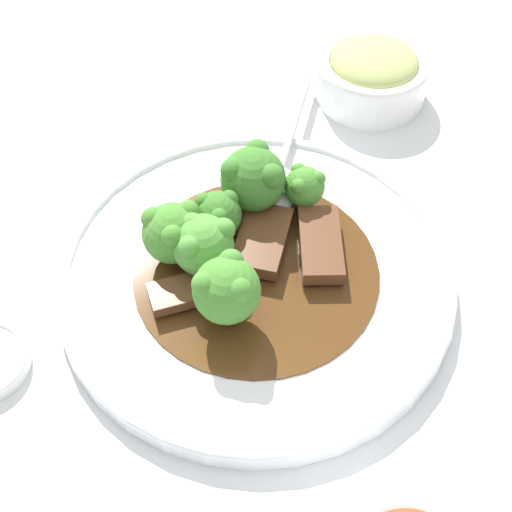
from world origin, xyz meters
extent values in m
plane|color=silver|center=(0.00, 0.00, 0.00)|extent=(4.00, 4.00, 0.00)
cylinder|color=white|center=(0.00, 0.00, 0.01)|extent=(0.32, 0.32, 0.01)
torus|color=white|center=(0.00, 0.00, 0.01)|extent=(0.32, 0.32, 0.01)
cylinder|color=#4C2D14|center=(0.00, 0.00, 0.01)|extent=(0.20, 0.20, 0.00)
cube|color=#56331E|center=(0.03, -0.05, 0.03)|extent=(0.08, 0.05, 0.01)
cube|color=#56331E|center=(0.02, 0.00, 0.03)|extent=(0.07, 0.04, 0.01)
cube|color=#56331E|center=(-0.04, 0.05, 0.02)|extent=(0.05, 0.06, 0.01)
cylinder|color=#7FA84C|center=(0.07, 0.02, 0.02)|extent=(0.02, 0.02, 0.01)
sphere|color=#387028|center=(0.07, 0.02, 0.05)|extent=(0.05, 0.05, 0.05)
sphere|color=#387028|center=(0.08, 0.02, 0.06)|extent=(0.02, 0.02, 0.02)
sphere|color=#387028|center=(0.06, 0.03, 0.06)|extent=(0.02, 0.02, 0.02)
sphere|color=#387028|center=(0.06, 0.00, 0.06)|extent=(0.02, 0.02, 0.02)
cylinder|color=#8EB756|center=(-0.01, 0.04, 0.02)|extent=(0.02, 0.02, 0.01)
sphere|color=#4C8E38|center=(-0.01, 0.04, 0.05)|extent=(0.05, 0.05, 0.05)
sphere|color=#4C8E38|center=(0.00, 0.05, 0.06)|extent=(0.02, 0.02, 0.02)
sphere|color=#4C8E38|center=(-0.02, 0.05, 0.06)|extent=(0.02, 0.02, 0.02)
sphere|color=#4C8E38|center=(0.00, 0.03, 0.06)|extent=(0.02, 0.02, 0.02)
cylinder|color=#7FA84C|center=(0.00, 0.07, 0.02)|extent=(0.02, 0.02, 0.01)
sphere|color=#427F2D|center=(0.00, 0.07, 0.05)|extent=(0.05, 0.05, 0.05)
sphere|color=#427F2D|center=(0.00, 0.08, 0.06)|extent=(0.02, 0.02, 0.02)
sphere|color=#427F2D|center=(-0.01, 0.06, 0.06)|extent=(0.02, 0.02, 0.02)
sphere|color=#427F2D|center=(0.01, 0.06, 0.06)|extent=(0.02, 0.02, 0.02)
cylinder|color=#8EB756|center=(-0.05, 0.01, 0.03)|extent=(0.02, 0.02, 0.02)
sphere|color=#427F2D|center=(-0.05, 0.01, 0.05)|extent=(0.05, 0.05, 0.05)
sphere|color=#427F2D|center=(-0.06, 0.02, 0.07)|extent=(0.02, 0.02, 0.02)
sphere|color=#427F2D|center=(-0.06, 0.00, 0.07)|extent=(0.02, 0.02, 0.02)
sphere|color=#427F2D|center=(-0.03, 0.01, 0.07)|extent=(0.02, 0.02, 0.02)
cylinder|color=#7FA84C|center=(0.08, -0.02, 0.02)|extent=(0.01, 0.01, 0.01)
sphere|color=#427F2D|center=(0.08, -0.02, 0.04)|extent=(0.03, 0.03, 0.03)
sphere|color=#427F2D|center=(0.07, -0.02, 0.05)|extent=(0.01, 0.01, 0.01)
sphere|color=#427F2D|center=(0.08, -0.04, 0.05)|extent=(0.01, 0.01, 0.01)
sphere|color=#427F2D|center=(0.08, -0.02, 0.05)|extent=(0.01, 0.01, 0.01)
cylinder|color=#8EB756|center=(0.03, 0.04, 0.02)|extent=(0.01, 0.01, 0.01)
sphere|color=#387028|center=(0.03, 0.04, 0.04)|extent=(0.04, 0.04, 0.04)
sphere|color=#387028|center=(0.02, 0.03, 0.05)|extent=(0.01, 0.01, 0.01)
sphere|color=#387028|center=(0.04, 0.03, 0.05)|extent=(0.01, 0.01, 0.01)
sphere|color=#387028|center=(0.03, 0.05, 0.05)|extent=(0.01, 0.01, 0.01)
ellipsoid|color=silver|center=(0.08, 0.00, 0.03)|extent=(0.06, 0.04, 0.01)
cylinder|color=silver|center=(0.18, 0.00, 0.02)|extent=(0.15, 0.01, 0.01)
cylinder|color=white|center=(0.26, -0.06, 0.00)|extent=(0.06, 0.06, 0.01)
cylinder|color=white|center=(0.26, -0.06, 0.02)|extent=(0.11, 0.11, 0.04)
torus|color=white|center=(0.26, -0.06, 0.04)|extent=(0.11, 0.11, 0.01)
ellipsoid|color=#A3B266|center=(0.26, -0.06, 0.04)|extent=(0.09, 0.09, 0.03)
camera|label=1|loc=(-0.34, -0.07, 0.47)|focal=50.00mm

